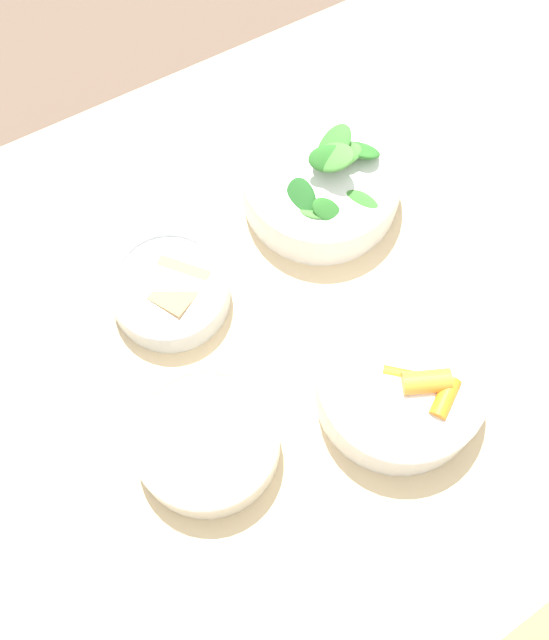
# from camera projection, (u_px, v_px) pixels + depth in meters

# --- Properties ---
(ground_plane) EXTENTS (10.00, 10.00, 0.00)m
(ground_plane) POSITION_uv_depth(u_px,v_px,m) (307.00, 477.00, 1.66)
(ground_plane) COLOR brown
(dining_table) EXTENTS (1.20, 0.81, 0.74)m
(dining_table) POSITION_uv_depth(u_px,v_px,m) (324.00, 386.00, 1.07)
(dining_table) COLOR beige
(dining_table) RESTS_ON ground_plane
(bowl_carrots) EXTENTS (0.18, 0.18, 0.08)m
(bowl_carrots) POSITION_uv_depth(u_px,v_px,m) (402.00, 385.00, 0.92)
(bowl_carrots) COLOR white
(bowl_carrots) RESTS_ON dining_table
(bowl_greens) EXTENTS (0.18, 0.18, 0.11)m
(bowl_greens) POSITION_uv_depth(u_px,v_px,m) (323.00, 180.00, 1.00)
(bowl_greens) COLOR white
(bowl_greens) RESTS_ON dining_table
(bowl_beans_hotdog) EXTENTS (0.15, 0.15, 0.05)m
(bowl_beans_hotdog) POSITION_uv_depth(u_px,v_px,m) (206.00, 441.00, 0.90)
(bowl_beans_hotdog) COLOR silver
(bowl_beans_hotdog) RESTS_ON dining_table
(bowl_cookies) EXTENTS (0.13, 0.13, 0.05)m
(bowl_cookies) POSITION_uv_depth(u_px,v_px,m) (170.00, 290.00, 0.96)
(bowl_cookies) COLOR silver
(bowl_cookies) RESTS_ON dining_table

